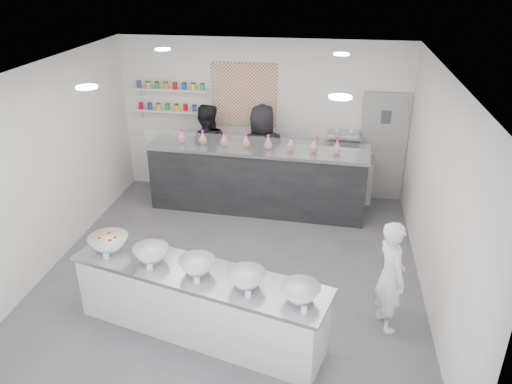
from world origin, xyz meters
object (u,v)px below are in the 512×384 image
back_bar (257,180)px  espresso_ledge (340,178)px  espresso_machine (343,145)px  woman_prep (390,276)px  staff_left (207,152)px  prep_counter (199,302)px  staff_right (262,155)px

back_bar → espresso_ledge: bearing=27.9°
espresso_ledge → espresso_machine: bearing=0.0°
woman_prep → staff_left: staff_left is taller
back_bar → espresso_machine: bearing=27.8°
prep_counter → espresso_ledge: bearing=82.7°
prep_counter → staff_left: bearing=117.5°
espresso_ledge → woman_prep: woman_prep is taller
woman_prep → staff_left: (-3.18, 3.42, 0.18)m
prep_counter → woman_prep: size_ratio=2.17×
espresso_machine → back_bar: bearing=-155.0°
woman_prep → prep_counter: bearing=81.6°
espresso_ledge → staff_left: bearing=-174.8°
back_bar → woman_prep: bearing=-51.5°
espresso_ledge → woman_prep: 3.71m
espresso_ledge → espresso_machine: espresso_machine is taller
staff_left → espresso_ledge: bearing=175.1°
espresso_ledge → back_bar: bearing=-154.9°
back_bar → staff_left: staff_left is taller
back_bar → staff_right: size_ratio=2.08×
prep_counter → staff_left: 4.03m
staff_right → prep_counter: bearing=73.5°
prep_counter → woman_prep: 2.38m
woman_prep → espresso_ledge: bearing=-10.8°
woman_prep → staff_left: 4.67m
espresso_ledge → staff_left: 2.62m
back_bar → espresso_machine: 1.75m
staff_left → staff_right: bearing=165.8°
back_bar → woman_prep: (2.12, -2.95, 0.13)m
prep_counter → staff_right: (0.22, 3.83, 0.51)m
staff_left → staff_right: size_ratio=0.97×
staff_left → espresso_machine: bearing=175.1°
espresso_ledge → staff_right: size_ratio=0.64×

